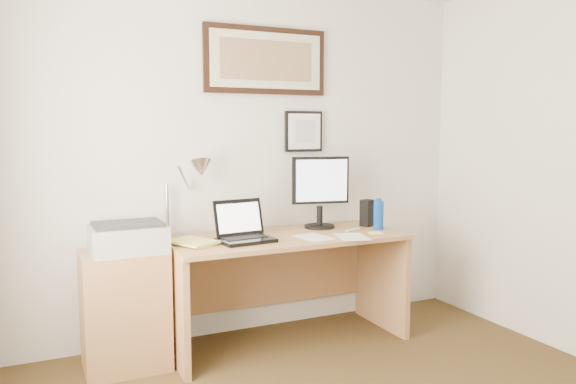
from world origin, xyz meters
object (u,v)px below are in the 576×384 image
printer (128,237)px  desk (281,267)px  side_cabinet (125,310)px  book (180,245)px  lcd_monitor (320,188)px  laptop (243,232)px  water_bottle (379,215)px

printer → desk: bearing=3.2°
side_cabinet → book: size_ratio=2.43×
desk → printer: bearing=-176.8°
printer → lcd_monitor: bearing=5.5°
desk → lcd_monitor: size_ratio=3.08×
desk → laptop: size_ratio=4.41×
book → laptop: size_ratio=0.83×
lcd_monitor → book: bearing=-168.4°
side_cabinet → laptop: (0.74, -0.09, 0.44)m
printer → side_cabinet: bearing=143.4°
side_cabinet → desk: bearing=1.9°
water_bottle → printer: water_bottle is taller
desk → printer: printer is taller
water_bottle → laptop: 1.02m
side_cabinet → water_bottle: bearing=-3.9°
book → side_cabinet: bearing=160.5°
printer → laptop: bearing=-5.4°
desk → laptop: 0.46m
lcd_monitor → printer: size_ratio=1.18×
desk → lcd_monitor: 0.63m
laptop → printer: 0.72m
laptop → printer: laptop is taller
desk → laptop: bearing=-159.0°
laptop → printer: size_ratio=0.82×
side_cabinet → printer: bearing=-36.6°
book → laptop: 0.43m
book → desk: book is taller
laptop → lcd_monitor: lcd_monitor is taller
water_bottle → laptop: laptop is taller
lcd_monitor → desk: bearing=-167.6°
side_cabinet → printer: 0.45m
water_bottle → desk: water_bottle is taller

